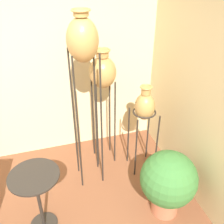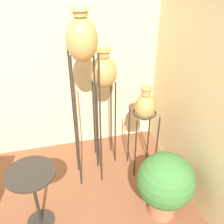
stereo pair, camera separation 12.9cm
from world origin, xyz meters
name	(u,v)px [view 1 (the left image)]	position (x,y,z in m)	size (l,w,h in m)	color
wall_back	(9,66)	(0.00, 1.95, 1.35)	(7.84, 0.06, 2.70)	beige
vase_stand_tall	(83,45)	(0.79, 1.17, 1.78)	(0.32, 0.32, 2.11)	#28231E
vase_stand_medium	(103,74)	(1.07, 1.47, 1.30)	(0.32, 0.32, 1.61)	#28231E
vase_stand_short	(145,108)	(1.50, 1.16, 0.94)	(0.30, 0.30, 1.23)	#28231E
side_table	(37,190)	(0.14, 0.60, 0.54)	(0.49, 0.49, 0.75)	#28231E
potted_plant	(168,181)	(1.48, 0.40, 0.46)	(0.61, 0.61, 0.81)	#B26647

